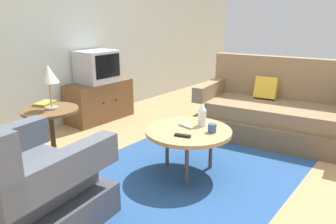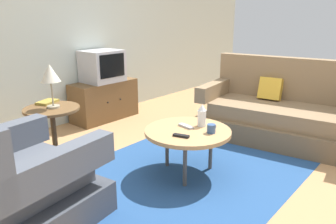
{
  "view_description": "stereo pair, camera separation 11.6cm",
  "coord_description": "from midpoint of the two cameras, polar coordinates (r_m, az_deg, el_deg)",
  "views": [
    {
      "loc": [
        -2.44,
        -1.45,
        1.44
      ],
      "look_at": [
        -0.1,
        0.38,
        0.55
      ],
      "focal_mm": 34.81,
      "sensor_mm": 36.0,
      "label": 1
    },
    {
      "loc": [
        -2.37,
        -1.54,
        1.44
      ],
      "look_at": [
        -0.1,
        0.38,
        0.55
      ],
      "focal_mm": 34.81,
      "sensor_mm": 36.0,
      "label": 2
    }
  ],
  "objects": [
    {
      "name": "book",
      "position": [
        3.48,
        -19.49,
        1.68
      ],
      "size": [
        0.24,
        0.2,
        0.02
      ],
      "rotation": [
        0.0,
        0.0,
        0.36
      ],
      "color": "olive",
      "rests_on": "side_table"
    },
    {
      "name": "tv_remote_silver",
      "position": [
        3.03,
        4.25,
        -2.5
      ],
      "size": [
        0.08,
        0.17,
        0.02
      ],
      "rotation": [
        0.0,
        0.0,
        1.39
      ],
      "color": "#B2B2B7",
      "rests_on": "coffee_table"
    },
    {
      "name": "mug",
      "position": [
        2.91,
        8.75,
        -2.88
      ],
      "size": [
        0.12,
        0.08,
        0.08
      ],
      "color": "#335184",
      "rests_on": "coffee_table"
    },
    {
      "name": "back_wall",
      "position": [
        4.53,
        -18.36,
        14.77
      ],
      "size": [
        9.0,
        0.12,
        2.7
      ],
      "primitive_type": "cube",
      "color": "#B2BCB2",
      "rests_on": "ground"
    },
    {
      "name": "couch",
      "position": [
        4.13,
        19.55,
        -0.28
      ],
      "size": [
        1.1,
        1.86,
        0.94
      ],
      "rotation": [
        0.0,
        0.0,
        1.7
      ],
      "color": "brown",
      "rests_on": "ground"
    },
    {
      "name": "vase",
      "position": [
        3.06,
        7.03,
        -0.61
      ],
      "size": [
        0.08,
        0.08,
        0.21
      ],
      "color": "white",
      "rests_on": "coffee_table"
    },
    {
      "name": "side_table",
      "position": [
        3.34,
        -18.55,
        -1.92
      ],
      "size": [
        0.53,
        0.53,
        0.58
      ],
      "color": "brown",
      "rests_on": "ground"
    },
    {
      "name": "tv_stand",
      "position": [
        4.7,
        -10.39,
        2.04
      ],
      "size": [
        0.94,
        0.43,
        0.54
      ],
      "color": "brown",
      "rests_on": "ground"
    },
    {
      "name": "television",
      "position": [
        4.6,
        -10.72,
        7.91
      ],
      "size": [
        0.52,
        0.43,
        0.43
      ],
      "color": "#B7B7BC",
      "rests_on": "tv_stand"
    },
    {
      "name": "table_lamp",
      "position": [
        3.22,
        -18.97,
        6.15
      ],
      "size": [
        0.18,
        0.18,
        0.42
      ],
      "color": "#9E937A",
      "rests_on": "side_table"
    },
    {
      "name": "tv_remote_dark",
      "position": [
        2.8,
        3.49,
        -4.18
      ],
      "size": [
        0.08,
        0.15,
        0.02
      ],
      "rotation": [
        0.0,
        0.0,
        4.98
      ],
      "color": "black",
      "rests_on": "coffee_table"
    },
    {
      "name": "coffee_table",
      "position": [
        2.99,
        4.59,
        -3.68
      ],
      "size": [
        0.79,
        0.79,
        0.43
      ],
      "color": "tan",
      "rests_on": "ground"
    },
    {
      "name": "armchair",
      "position": [
        2.5,
        -23.47,
        -11.94
      ],
      "size": [
        1.01,
        0.98,
        0.89
      ],
      "rotation": [
        0.0,
        0.0,
        -1.44
      ],
      "color": "#3E424B",
      "rests_on": "ground"
    },
    {
      "name": "ground_plane",
      "position": [
        3.18,
        7.53,
        -10.43
      ],
      "size": [
        16.0,
        16.0,
        0.0
      ],
      "primitive_type": "plane",
      "color": "#AD7F51"
    },
    {
      "name": "area_rug",
      "position": [
        3.15,
        4.41,
        -10.53
      ],
      "size": [
        2.41,
        1.82,
        0.0
      ],
      "primitive_type": "cube",
      "color": "navy",
      "rests_on": "ground"
    }
  ]
}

